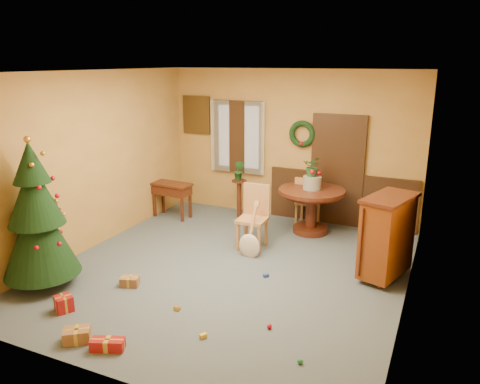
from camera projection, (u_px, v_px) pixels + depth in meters
The scene contains 21 objects.
room_envelope at pixel (299, 164), 9.05m from camera, with size 5.50×5.50×5.50m.
dining_table at pixel (311, 202), 8.44m from camera, with size 1.19×1.19×0.82m.
urn at pixel (312, 183), 8.34m from camera, with size 0.32×0.32×0.24m, color slate.
centerpiece_plant at pixel (313, 166), 8.25m from camera, with size 0.33×0.28×0.36m, color #1E4C23.
chair_near at pixel (254, 214), 7.80m from camera, with size 0.48×0.48×1.07m.
chair_far at pixel (307, 199), 8.84m from camera, with size 0.42×0.42×0.95m.
guitar at pixel (249, 231), 7.42m from camera, with size 0.36×0.17×0.85m, color beige, non-canonical shape.
plant_stand at pixel (239, 194), 9.28m from camera, with size 0.30×0.30×0.77m.
stand_plant at pixel (239, 170), 9.15m from camera, with size 0.22×0.18×0.40m, color #19471E.
christmas_tree at pixel (37, 218), 6.30m from camera, with size 1.02×1.02×2.11m.
writing_desk at pixel (172, 192), 9.28m from camera, with size 0.82×0.44×0.70m.
sideboard at pixel (387, 235), 6.63m from camera, with size 0.76×1.06×1.23m.
gift_a at pixel (77, 335), 5.24m from camera, with size 0.35×0.34×0.16m.
gift_b at pixel (64, 304), 5.87m from camera, with size 0.27×0.27×0.20m.
gift_c at pixel (130, 281), 6.53m from camera, with size 0.29×0.24×0.13m.
gift_d at pixel (108, 344), 5.09m from camera, with size 0.39×0.27×0.13m.
toy_a at pixel (266, 275), 6.81m from camera, with size 0.08×0.05×0.05m, color navy.
toy_b at pixel (300, 361), 4.86m from camera, with size 0.06×0.06×0.06m, color #23813F.
toy_c at pixel (203, 336), 5.32m from camera, with size 0.08×0.05×0.05m, color gold.
toy_d at pixel (269, 326), 5.49m from camera, with size 0.06×0.06×0.06m, color #A90B1F.
toy_e at pixel (177, 308), 5.90m from camera, with size 0.08×0.05×0.05m, color gold.
Camera 1 is at (2.81, -5.84, 3.05)m, focal length 35.00 mm.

